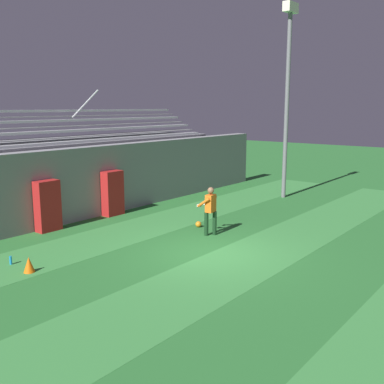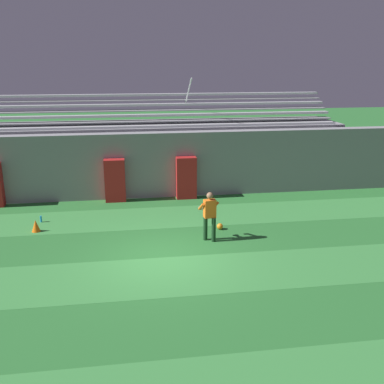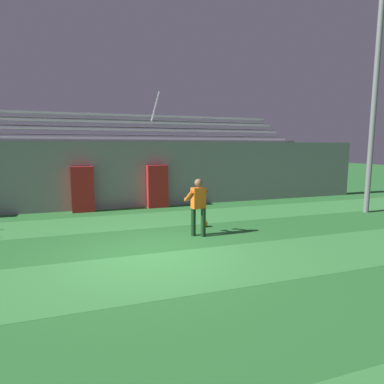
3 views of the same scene
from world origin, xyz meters
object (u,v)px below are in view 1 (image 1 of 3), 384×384
at_px(water_bottle, 11,260).
at_px(padding_pillar_gate_left, 48,206).
at_px(traffic_cone, 29,265).
at_px(goalkeeper, 210,208).
at_px(padding_pillar_gate_right, 113,193).
at_px(floodlight_pole, 288,79).
at_px(soccer_ball, 198,224).

bearing_deg(water_bottle, padding_pillar_gate_left, 39.05).
bearing_deg(traffic_cone, water_bottle, 89.58).
bearing_deg(goalkeeper, padding_pillar_gate_right, 91.47).
xyz_separation_m(padding_pillar_gate_left, traffic_cone, (-2.70, -3.13, -0.69)).
relative_size(padding_pillar_gate_left, goalkeeper, 1.08).
distance_m(padding_pillar_gate_left, traffic_cone, 4.19).
height_order(floodlight_pole, goalkeeper, floodlight_pole).
distance_m(padding_pillar_gate_left, water_bottle, 3.56).
relative_size(padding_pillar_gate_left, water_bottle, 7.52).
relative_size(floodlight_pole, traffic_cone, 21.30).
distance_m(goalkeeper, traffic_cone, 6.12).
height_order(floodlight_pole, soccer_ball, floodlight_pole).
distance_m(padding_pillar_gate_left, padding_pillar_gate_right, 3.01).
bearing_deg(soccer_ball, water_bottle, 165.32).
distance_m(goalkeeper, soccer_ball, 1.38).
distance_m(padding_pillar_gate_left, soccer_ball, 5.40).
height_order(padding_pillar_gate_left, traffic_cone, padding_pillar_gate_left).
xyz_separation_m(goalkeeper, water_bottle, (-5.83, 2.61, -0.83)).
distance_m(goalkeeper, water_bottle, 6.44).
relative_size(padding_pillar_gate_right, traffic_cone, 4.30).
distance_m(padding_pillar_gate_right, soccer_ball, 4.00).
height_order(floodlight_pole, traffic_cone, floodlight_pole).
distance_m(traffic_cone, water_bottle, 0.94).
bearing_deg(padding_pillar_gate_right, goalkeeper, -88.53).
height_order(soccer_ball, traffic_cone, traffic_cone).
bearing_deg(padding_pillar_gate_right, floodlight_pole, -25.85).
relative_size(soccer_ball, traffic_cone, 0.52).
relative_size(padding_pillar_gate_left, padding_pillar_gate_right, 1.00).
bearing_deg(water_bottle, padding_pillar_gate_right, 20.97).
bearing_deg(padding_pillar_gate_left, traffic_cone, -130.85).
bearing_deg(padding_pillar_gate_left, soccer_ball, -46.30).
relative_size(padding_pillar_gate_right, floodlight_pole, 0.20).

